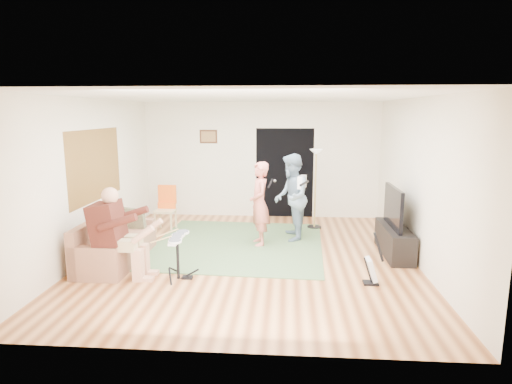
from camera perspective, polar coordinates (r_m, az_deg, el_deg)
floor at (r=7.46m, az=-0.73°, el=-8.67°), size 6.00×6.00×0.00m
walls at (r=7.14m, az=-0.76°, el=1.62°), size 5.50×6.00×2.70m
ceiling at (r=7.05m, az=-0.79°, el=12.52°), size 6.00×6.00×0.00m
window_blinds at (r=8.02m, az=-20.61°, el=3.38°), size 0.00×2.05×2.05m
doorway at (r=10.11m, az=3.83°, el=2.53°), size 2.10×0.00×2.10m
picture_frame at (r=10.20m, az=-6.36°, el=7.36°), size 0.42×0.03×0.32m
area_rug at (r=8.15m, az=-2.44°, el=-6.95°), size 3.28×3.35×0.02m
sofa at (r=7.57m, az=-18.63°, el=-6.98°), size 0.76×1.85×0.75m
drummer at (r=6.76m, az=-17.64°, el=-6.47°), size 0.90×0.50×1.38m
drum_kit at (r=6.56m, az=-10.38°, el=-8.83°), size 0.37×0.67×0.69m
singer at (r=7.95m, az=0.48°, el=-1.59°), size 0.51×0.65×1.57m
microphone at (r=7.87m, az=1.93°, el=1.15°), size 0.06×0.06×0.24m
guitarist at (r=8.29m, az=4.72°, el=-0.72°), size 0.67×0.85×1.69m
guitar_held at (r=8.24m, az=6.14°, el=1.34°), size 0.29×0.61×0.26m
guitar_spare at (r=6.51m, az=15.19°, el=-9.92°), size 0.28×0.25×0.78m
torchiere_lamp at (r=9.15m, az=7.94°, el=2.33°), size 0.30×0.30×1.70m
dining_chair at (r=9.25m, az=-11.92°, el=-2.95°), size 0.41×0.43×0.94m
tv_cabinet at (r=7.91m, az=17.95°, el=-6.18°), size 0.40×1.40×0.50m
television at (r=7.75m, az=17.84°, el=-1.93°), size 0.06×1.12×0.70m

